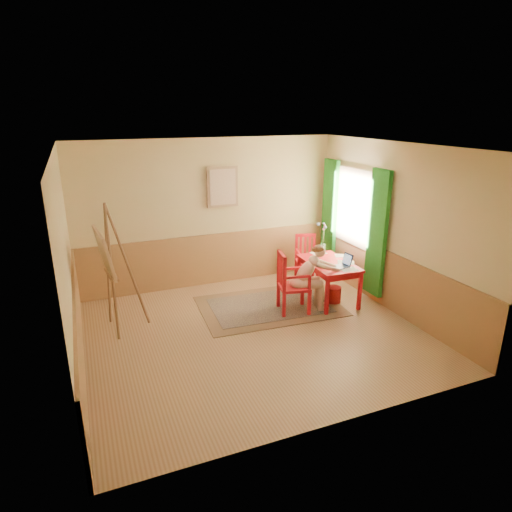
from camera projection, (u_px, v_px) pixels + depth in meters
name	position (u px, v px, depth m)	size (l,w,h in m)	color
room	(254.00, 246.00, 6.35)	(5.04, 4.54, 2.84)	tan
wainscot	(237.00, 285.00, 7.33)	(5.00, 4.50, 1.00)	#A67648
window	(352.00, 218.00, 8.20)	(0.12, 2.01, 2.20)	white
wall_portrait	(223.00, 187.00, 8.21)	(0.60, 0.05, 0.76)	tan
rug	(270.00, 306.00, 7.71)	(2.49, 1.74, 0.02)	#8C7251
table	(329.00, 267.00, 7.78)	(0.77, 1.23, 0.72)	red
chair_left	(291.00, 283.00, 7.34)	(0.57, 0.55, 1.05)	red
chair_back	(306.00, 258.00, 8.78)	(0.51, 0.52, 0.92)	red
figure	(310.00, 275.00, 7.37)	(0.89, 0.47, 1.16)	beige
laptop	(342.00, 264.00, 7.51)	(0.38, 0.26, 0.22)	#1E2338
papers	(339.00, 260.00, 7.86)	(0.65, 1.19, 0.00)	white
vase	(323.00, 238.00, 8.28)	(0.19, 0.28, 0.55)	#3F724C
wastebasket	(333.00, 295.00, 7.83)	(0.27, 0.27, 0.29)	#A3181C
easel	(108.00, 257.00, 6.51)	(0.71, 0.90, 2.02)	#8B603F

